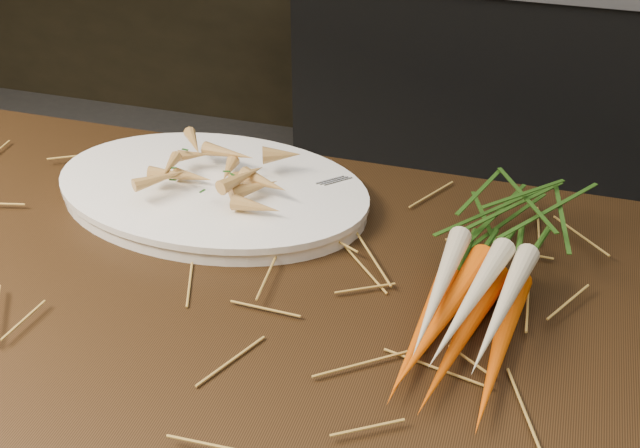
# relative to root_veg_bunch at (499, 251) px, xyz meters

# --- Properties ---
(back_counter) EXTENTS (1.82, 0.62, 0.84)m
(back_counter) POSITION_rel_root_veg_bunch_xyz_m (0.13, 1.77, -0.52)
(back_counter) COLOR black
(back_counter) RESTS_ON ground
(straw_bedding) EXTENTS (1.40, 0.60, 0.02)m
(straw_bedding) POSITION_rel_root_veg_bunch_xyz_m (-0.17, -0.11, -0.03)
(straw_bedding) COLOR #A2742A
(straw_bedding) RESTS_ON main_counter
(root_veg_bunch) EXTENTS (0.20, 0.47, 0.09)m
(root_veg_bunch) POSITION_rel_root_veg_bunch_xyz_m (0.00, 0.00, 0.00)
(root_veg_bunch) COLOR #D44B07
(root_veg_bunch) RESTS_ON main_counter
(serving_platter) EXTENTS (0.45, 0.31, 0.02)m
(serving_platter) POSITION_rel_root_veg_bunch_xyz_m (-0.39, 0.07, -0.03)
(serving_platter) COLOR white
(serving_platter) RESTS_ON main_counter
(roasted_veg_heap) EXTENTS (0.22, 0.16, 0.05)m
(roasted_veg_heap) POSITION_rel_root_veg_bunch_xyz_m (-0.39, 0.07, 0.01)
(roasted_veg_heap) COLOR #A67037
(roasted_veg_heap) RESTS_ON serving_platter
(serving_fork) EXTENTS (0.13, 0.13, 0.00)m
(serving_fork) POSITION_rel_root_veg_bunch_xyz_m (-0.24, 0.04, -0.02)
(serving_fork) COLOR silver
(serving_fork) RESTS_ON serving_platter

